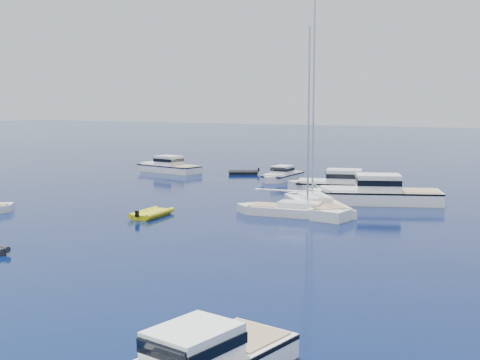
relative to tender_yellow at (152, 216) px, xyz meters
The scene contains 8 objects.
motor_cruiser_centre 18.99m from the tender_yellow, 48.00° to the left, with size 3.66×11.95×3.14m, color white, non-canonical shape.
motor_cruiser_far_l 30.64m from the tender_yellow, 122.80° to the left, with size 2.96×9.69×2.54m, color white, non-canonical shape.
motor_cruiser_distant 20.62m from the tender_yellow, 67.18° to the left, with size 3.26×10.64×2.79m, color silver, non-canonical shape.
motor_cruiser_horizon 24.93m from the tender_yellow, 92.12° to the left, with size 2.36×7.70×2.02m, color silver, non-canonical shape.
sailboat_mid_r 12.81m from the tender_yellow, 40.21° to the left, with size 3.15×12.10×17.79m, color white, non-canonical shape.
sailboat_centre 10.70m from the tender_yellow, 31.06° to the left, with size 2.55×9.82×14.44m, color silver, non-canonical shape.
tender_yellow is the anchor object (origin of this frame).
tender_grey_far 29.03m from the tender_yellow, 104.78° to the left, with size 1.99×3.61×0.95m, color black, non-canonical shape.
Camera 1 is at (27.31, -20.32, 8.50)m, focal length 48.52 mm.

